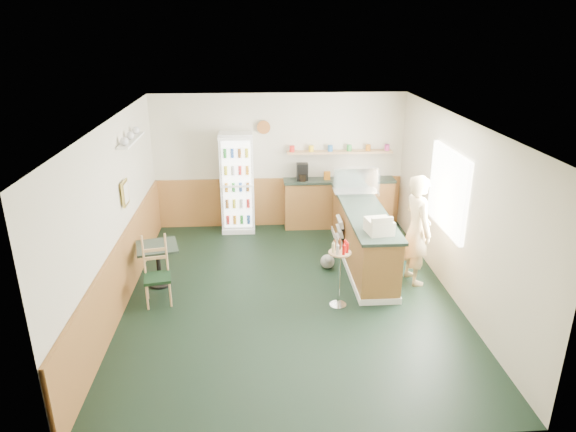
{
  "coord_description": "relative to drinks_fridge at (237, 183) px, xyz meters",
  "views": [
    {
      "loc": [
        -0.46,
        -7.01,
        3.97
      ],
      "look_at": [
        0.02,
        0.6,
        1.08
      ],
      "focal_mm": 32.0,
      "sensor_mm": 36.0,
      "label": 1
    }
  ],
  "objects": [
    {
      "name": "room_envelope",
      "position": [
        0.62,
        -2.01,
        0.53
      ],
      "size": [
        5.04,
        6.02,
        2.72
      ],
      "color": "beige",
      "rests_on": "ground"
    },
    {
      "name": "display_case",
      "position": [
        2.19,
        -0.87,
        0.25
      ],
      "size": [
        0.81,
        0.42,
        0.46
      ],
      "color": "silver",
      "rests_on": "service_counter"
    },
    {
      "name": "cafe_chair",
      "position": [
        -1.12,
        -2.77,
        -0.45
      ],
      "size": [
        0.46,
        0.46,
        1.04
      ],
      "rotation": [
        0.0,
        0.0,
        0.2
      ],
      "color": "black",
      "rests_on": "ground"
    },
    {
      "name": "condiment_stand",
      "position": [
        1.55,
        -3.11,
        -0.32
      ],
      "size": [
        0.33,
        0.33,
        1.03
      ],
      "rotation": [
        0.0,
        0.0,
        -0.3
      ],
      "color": "silver",
      "rests_on": "ground"
    },
    {
      "name": "cash_register",
      "position": [
        2.19,
        -2.75,
        0.12
      ],
      "size": [
        0.41,
        0.43,
        0.21
      ],
      "primitive_type": "cube",
      "rotation": [
        0.0,
        0.0,
        0.15
      ],
      "color": "beige",
      "rests_on": "service_counter"
    },
    {
      "name": "service_counter",
      "position": [
        2.19,
        -1.67,
        -0.53
      ],
      "size": [
        0.68,
        3.01,
        1.01
      ],
      "color": "olive",
      "rests_on": "ground"
    },
    {
      "name": "shopkeeper",
      "position": [
        2.89,
        -2.41,
        -0.09
      ],
      "size": [
        0.53,
        0.67,
        1.8
      ],
      "primitive_type": "imported",
      "rotation": [
        0.0,
        0.0,
        1.76
      ],
      "color": "tan",
      "rests_on": "ground"
    },
    {
      "name": "back_counter",
      "position": [
        2.03,
        0.06,
        -0.45
      ],
      "size": [
        2.24,
        0.42,
        1.69
      ],
      "color": "olive",
      "rests_on": "ground"
    },
    {
      "name": "newspaper_rack",
      "position": [
        1.84,
        -1.43,
        -0.51
      ],
      "size": [
        0.09,
        0.43,
        0.51
      ],
      "color": "black",
      "rests_on": "ground"
    },
    {
      "name": "cafe_table",
      "position": [
        -1.21,
        -2.28,
        -0.51
      ],
      "size": [
        0.75,
        0.75,
        0.68
      ],
      "rotation": [
        0.0,
        0.0,
        0.24
      ],
      "color": "black",
      "rests_on": "ground"
    },
    {
      "name": "dog_doorstop",
      "position": [
        1.57,
        -1.88,
        -0.85
      ],
      "size": [
        0.24,
        0.31,
        0.29
      ],
      "rotation": [
        0.0,
        0.0,
        0.38
      ],
      "color": "gray",
      "rests_on": "ground"
    },
    {
      "name": "drinks_fridge",
      "position": [
        0.0,
        0.0,
        0.0
      ],
      "size": [
        0.65,
        0.54,
        1.98
      ],
      "color": "white",
      "rests_on": "ground"
    },
    {
      "name": "ground",
      "position": [
        0.84,
        -2.74,
        -0.99
      ],
      "size": [
        6.0,
        6.0,
        0.0
      ],
      "primitive_type": "plane",
      "color": "black",
      "rests_on": "ground"
    }
  ]
}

